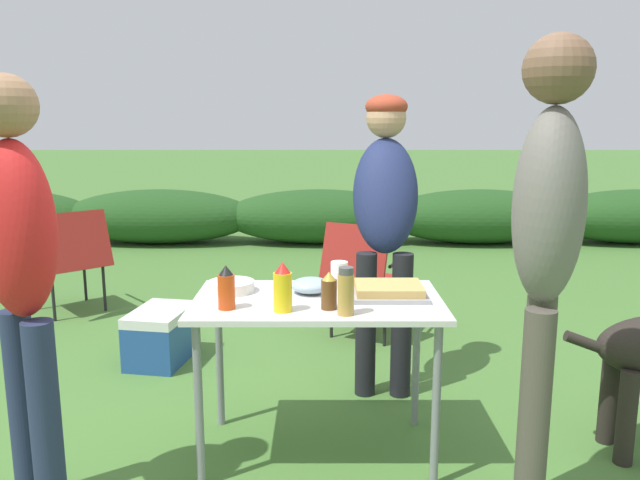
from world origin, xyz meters
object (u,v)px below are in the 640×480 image
camp_chair_green_behind_table (72,256)px  folding_table (317,315)px  food_tray (388,291)px  standing_person_in_navy_coat (19,260)px  hot_sauce_bottle (226,288)px  camp_chair_near_hedge (362,273)px  plate_stack (231,286)px  mustard_bottle (282,288)px  cooler_box (161,335)px  standing_person_in_dark_puffer (385,207)px  mixing_bowl (310,285)px  spice_jar (345,292)px  standing_person_in_gray_fleece (546,237)px  beer_bottle (328,291)px  paper_cup_stack (339,275)px

camp_chair_green_behind_table → folding_table: bearing=-89.4°
food_tray → standing_person_in_navy_coat: 1.50m
hot_sauce_bottle → camp_chair_near_hedge: size_ratio=0.22×
plate_stack → mustard_bottle: (0.26, -0.30, 0.07)m
folding_table → cooler_box: size_ratio=2.08×
plate_stack → standing_person_in_navy_coat: (-0.68, -0.57, 0.25)m
standing_person_in_dark_puffer → cooler_box: 1.67m
mustard_bottle → camp_chair_green_behind_table: mustard_bottle is taller
plate_stack → cooler_box: plate_stack is taller
mixing_bowl → spice_jar: spice_jar is taller
spice_jar → mustard_bottle: (-0.26, 0.05, 0.00)m
mixing_bowl → standing_person_in_gray_fleece: size_ratio=0.10×
beer_bottle → standing_person_in_gray_fleece: standing_person_in_gray_fleece is taller
plate_stack → hot_sauce_bottle: hot_sauce_bottle is taller
standing_person_in_gray_fleece → camp_chair_near_hedge: standing_person_in_gray_fleece is taller
food_tray → beer_bottle: (-0.27, -0.19, 0.05)m
spice_jar → standing_person_in_dark_puffer: standing_person_in_dark_puffer is taller
standing_person_in_navy_coat → cooler_box: 1.79m
beer_bottle → standing_person_in_navy_coat: 1.19m
mustard_bottle → standing_person_in_gray_fleece: (0.96, -0.30, 0.27)m
hot_sauce_bottle → camp_chair_green_behind_table: hot_sauce_bottle is taller
food_tray → cooler_box: 1.81m
beer_bottle → cooler_box: (-1.05, 1.27, -0.65)m
standing_person_in_navy_coat → plate_stack: bearing=-97.8°
mixing_bowl → mustard_bottle: (-0.11, -0.28, 0.06)m
camp_chair_green_behind_table → mixing_bowl: bearing=-88.5°
food_tray → mixing_bowl: mixing_bowl is taller
paper_cup_stack → camp_chair_near_hedge: bearing=81.4°
plate_stack → paper_cup_stack: size_ratio=1.64×
standing_person_in_gray_fleece → plate_stack: bearing=-95.6°
beer_bottle → cooler_box: size_ratio=0.30×
camp_chair_green_behind_table → food_tray: bearing=-84.5°
food_tray → spice_jar: size_ratio=1.71×
standing_person_in_dark_puffer → standing_person_in_gray_fleece: standing_person_in_gray_fleece is taller
hot_sauce_bottle → mixing_bowl: bearing=35.4°
paper_cup_stack → spice_jar: spice_jar is taller
mixing_bowl → camp_chair_near_hedge: camp_chair_near_hedge is taller
food_tray → spice_jar: bearing=-127.2°
paper_cup_stack → plate_stack: bearing=-175.0°
food_tray → paper_cup_stack: (-0.22, 0.12, 0.04)m
standing_person_in_dark_puffer → standing_person_in_gray_fleece: 1.31m
mustard_bottle → standing_person_in_gray_fleece: size_ratio=0.12×
cooler_box → standing_person_in_gray_fleece: bearing=-121.5°
folding_table → camp_chair_green_behind_table: size_ratio=1.32×
mustard_bottle → camp_chair_green_behind_table: size_ratio=0.25×
plate_stack → hot_sauce_bottle: size_ratio=1.15×
mustard_bottle → folding_table: bearing=52.6°
folding_table → food_tray: (0.32, 0.03, 0.10)m
food_tray → folding_table: bearing=-173.8°
folding_table → camp_chair_green_behind_table: (-1.94, 2.12, -0.20)m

